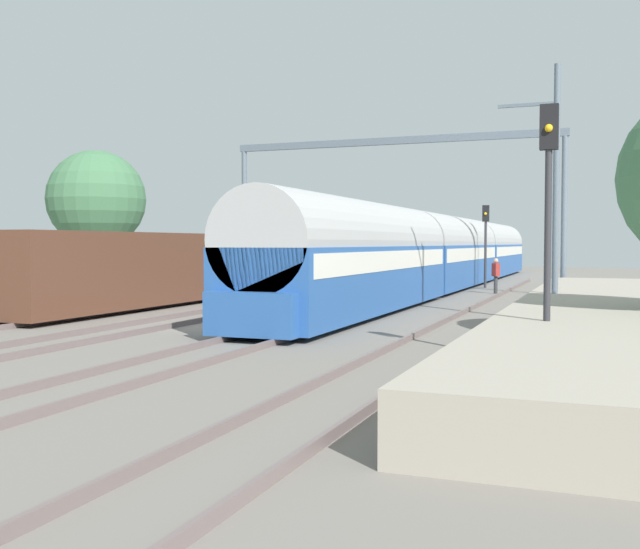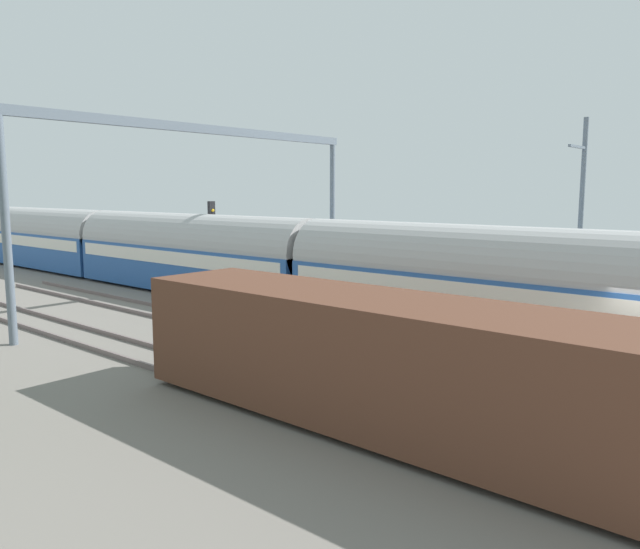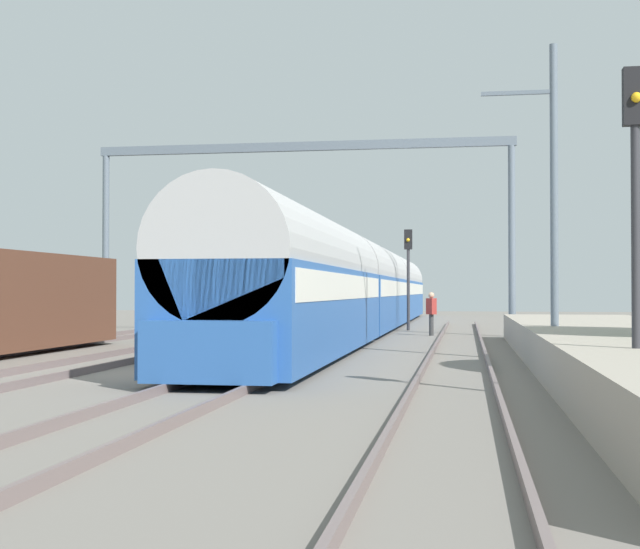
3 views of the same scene
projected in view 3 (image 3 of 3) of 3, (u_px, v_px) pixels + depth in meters
The scene contains 11 objects.
ground at pixel (155, 374), 19.11m from camera, with size 120.00×120.00×0.00m, color slate.
track_west at pixel (61, 369), 19.46m from camera, with size 1.51×60.00×0.16m.
track_east at pixel (251, 372), 18.77m from camera, with size 1.51×60.00×0.16m.
track_far_east at pixel (456, 375), 18.08m from camera, with size 1.52×60.00×0.16m.
platform at pixel (633, 352), 19.44m from camera, with size 4.40×28.00×0.90m.
passenger_train at pixel (364, 287), 39.87m from camera, with size 2.93×49.20×3.82m.
person_crossing at pixel (431, 310), 35.44m from camera, with size 0.44×0.46×1.73m.
railway_signal_near at pixel (636, 190), 13.71m from camera, with size 0.36×0.30×5.23m.
railway_signal_far at pixel (408, 265), 40.23m from camera, with size 0.36×0.30×4.56m.
catenary_gantry at pixel (301, 189), 36.29m from camera, with size 17.22×0.28×7.86m.
catenary_pole_east_mid at pixel (552, 197), 22.34m from camera, with size 1.90×0.20×8.00m.
Camera 3 is at (6.60, -18.32, 1.78)m, focal length 50.00 mm.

